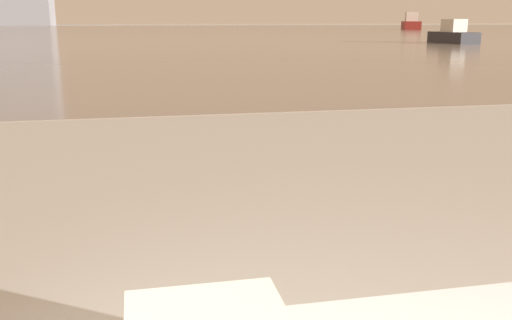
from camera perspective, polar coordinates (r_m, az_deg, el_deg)
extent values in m
cube|color=gray|center=(62.00, -11.97, 12.52)|extent=(180.00, 110.00, 0.01)
cube|color=maroon|center=(72.32, 15.23, 12.87)|extent=(3.64, 5.66, 0.94)
cube|color=silver|center=(72.31, 15.28, 13.66)|extent=(1.97, 2.36, 1.07)
cube|color=#2D2D33|center=(30.70, 19.09, 11.50)|extent=(1.13, 3.14, 0.55)
cube|color=silver|center=(30.69, 19.18, 12.59)|extent=(0.80, 1.18, 0.62)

